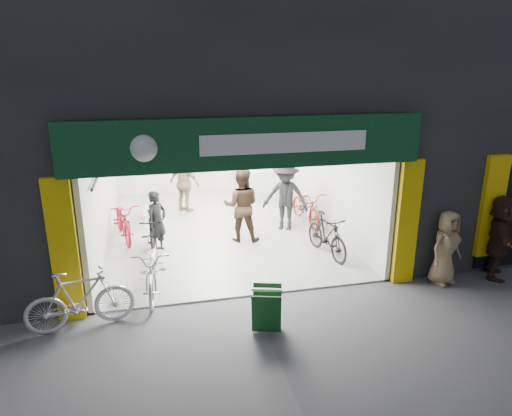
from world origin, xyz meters
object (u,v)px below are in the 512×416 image
object	(u,v)px
parked_bike	(80,300)
bike_right_front	(327,235)
bike_left_front	(153,269)
pedestrian_near	(446,248)
sandwich_board	(267,308)

from	to	relation	value
parked_bike	bike_right_front	bearing A→B (deg)	-79.14
bike_left_front	parked_bike	size ratio (longest dim) A/B	1.10
bike_right_front	pedestrian_near	xyz separation A→B (m)	(1.84, -1.86, 0.26)
parked_bike	pedestrian_near	xyz separation A→B (m)	(7.08, 0.11, 0.24)
bike_left_front	bike_right_front	world-z (taller)	bike_right_front
parked_bike	pedestrian_near	distance (m)	7.08
bike_left_front	sandwich_board	distance (m)	2.58
bike_left_front	sandwich_board	world-z (taller)	bike_left_front
bike_right_front	parked_bike	size ratio (longest dim) A/B	0.96
pedestrian_near	sandwich_board	world-z (taller)	pedestrian_near
pedestrian_near	sandwich_board	bearing A→B (deg)	176.08
sandwich_board	bike_left_front	bearing A→B (deg)	152.18
bike_left_front	pedestrian_near	xyz separation A→B (m)	(5.84, -0.90, 0.26)
parked_bike	sandwich_board	distance (m)	3.17
bike_right_front	sandwich_board	world-z (taller)	bike_right_front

